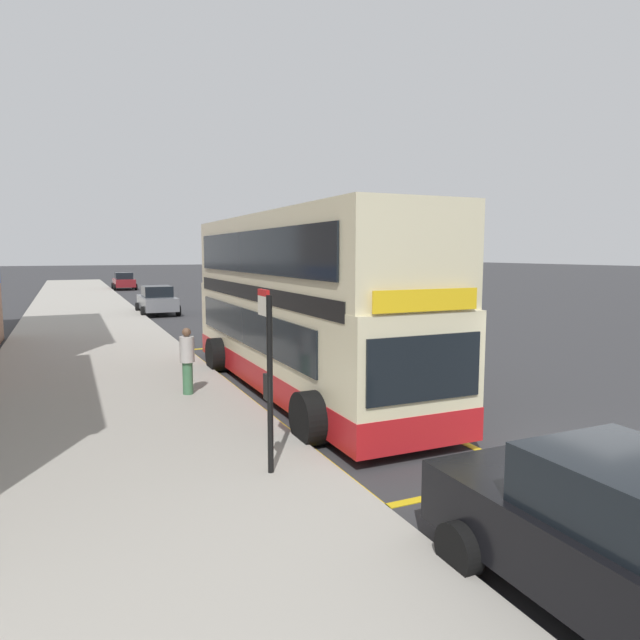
% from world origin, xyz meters
% --- Properties ---
extents(ground_plane, '(260.00, 260.00, 0.00)m').
position_xyz_m(ground_plane, '(0.00, 32.00, 0.00)').
color(ground_plane, '#333335').
extents(pavement_near, '(6.00, 76.00, 0.14)m').
position_xyz_m(pavement_near, '(-7.00, 32.00, 0.07)').
color(pavement_near, '#A39E93').
rests_on(pavement_near, ground).
extents(double_decker_bus, '(3.23, 11.07, 4.40)m').
position_xyz_m(double_decker_bus, '(-2.46, 6.82, 2.06)').
color(double_decker_bus, beige).
rests_on(double_decker_bus, ground).
extents(bus_bay_markings, '(2.86, 14.02, 0.01)m').
position_xyz_m(bus_bay_markings, '(-2.57, 7.04, 0.01)').
color(bus_bay_markings, gold).
rests_on(bus_bay_markings, ground).
extents(bus_stop_sign, '(0.09, 0.51, 2.79)m').
position_xyz_m(bus_stop_sign, '(-5.03, 1.68, 1.77)').
color(bus_stop_sign, black).
rests_on(bus_stop_sign, pavement_near).
extents(parked_car_maroon_kerbside, '(2.09, 4.20, 1.62)m').
position_xyz_m(parked_car_maroon_kerbside, '(-2.85, 50.18, 0.80)').
color(parked_car_maroon_kerbside, maroon).
rests_on(parked_car_maroon_kerbside, ground).
extents(parked_car_black_far, '(2.09, 4.20, 1.62)m').
position_xyz_m(parked_car_black_far, '(-3.09, -2.97, 0.80)').
color(parked_car_black_far, black).
rests_on(parked_car_black_far, ground).
extents(parked_car_grey_across, '(2.09, 4.20, 1.62)m').
position_xyz_m(parked_car_grey_across, '(-3.15, 26.59, 0.80)').
color(parked_car_grey_across, slate).
rests_on(parked_car_grey_across, ground).
extents(parked_car_black_distant, '(2.09, 4.20, 1.62)m').
position_xyz_m(parked_car_black_distant, '(4.83, 19.96, 0.80)').
color(parked_car_black_distant, black).
rests_on(parked_car_black_distant, ground).
extents(pedestrian_waiting_near_sign, '(0.34, 0.34, 1.59)m').
position_xyz_m(pedestrian_waiting_near_sign, '(-5.24, 6.98, 1.00)').
color(pedestrian_waiting_near_sign, '#3F724C').
rests_on(pedestrian_waiting_near_sign, pavement_near).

